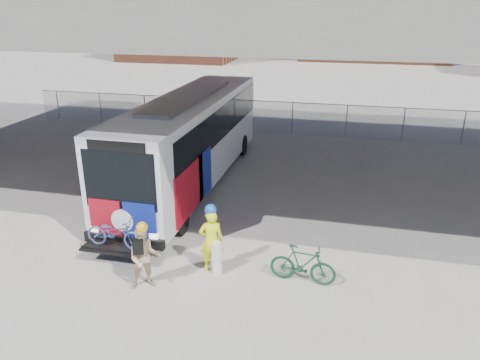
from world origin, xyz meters
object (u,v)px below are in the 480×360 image
(bus, at_px, (190,134))
(bollard, at_px, (217,256))
(cyclist_tan, at_px, (144,257))
(cyclist_hivis, at_px, (211,239))
(bike_parked, at_px, (303,264))

(bus, height_order, bollard, bus)
(bus, bearing_deg, bollard, -65.12)
(bus, height_order, cyclist_tan, bus)
(bollard, height_order, cyclist_hivis, cyclist_hivis)
(cyclist_tan, bearing_deg, bollard, 5.87)
(bus, distance_m, bollard, 7.30)
(bike_parked, bearing_deg, bollard, 98.41)
(cyclist_hivis, relative_size, bike_parked, 1.13)
(cyclist_hivis, height_order, bike_parked, cyclist_hivis)
(bollard, bearing_deg, cyclist_tan, -147.07)
(bollard, xyz_separation_m, cyclist_hivis, (-0.20, 0.15, 0.42))
(cyclist_hivis, bearing_deg, bike_parked, 160.06)
(bus, height_order, cyclist_hivis, bus)
(cyclist_tan, height_order, bike_parked, cyclist_tan)
(bollard, height_order, cyclist_tan, cyclist_tan)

